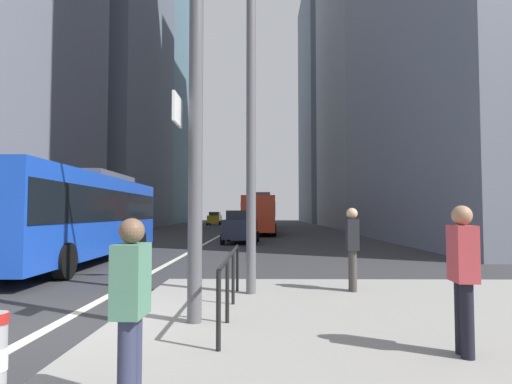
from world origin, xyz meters
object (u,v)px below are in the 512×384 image
at_px(city_bus_blue_oncoming, 80,212).
at_px(pedestrian_walking, 131,304).
at_px(pedestrian_waiting, 463,272).
at_px(city_bus_red_distant, 259,213).
at_px(car_receding_near, 241,226).
at_px(street_lamp_post, 251,48).
at_px(traffic_signal_gantry, 52,63).
at_px(city_bus_red_receding, 260,212).
at_px(pedestrian_far, 352,244).
at_px(car_oncoming_mid, 215,218).

height_order(city_bus_blue_oncoming, pedestrian_walking, city_bus_blue_oncoming).
bearing_deg(pedestrian_waiting, city_bus_red_distant, 93.12).
distance_m(city_bus_red_distant, car_receding_near, 29.73).
distance_m(city_bus_red_distant, street_lamp_post, 46.51).
xyz_separation_m(car_receding_near, street_lamp_post, (1.04, -16.68, 4.29)).
relative_size(traffic_signal_gantry, pedestrian_walking, 4.15).
xyz_separation_m(traffic_signal_gantry, street_lamp_post, (3.05, 2.32, 1.14)).
bearing_deg(car_receding_near, traffic_signal_gantry, -96.04).
relative_size(city_bus_blue_oncoming, pedestrian_waiting, 7.02).
relative_size(city_bus_red_receding, traffic_signal_gantry, 1.62).
bearing_deg(pedestrian_far, car_receding_near, 101.01).
bearing_deg(city_bus_red_receding, car_receding_near, -95.80).
height_order(city_bus_red_distant, traffic_signal_gantry, traffic_signal_gantry).
relative_size(car_oncoming_mid, traffic_signal_gantry, 0.62).
bearing_deg(street_lamp_post, city_bus_blue_oncoming, 134.27).
bearing_deg(pedestrian_waiting, car_oncoming_mid, 99.13).
xyz_separation_m(pedestrian_walking, pedestrian_far, (3.02, 5.51, 0.10)).
distance_m(city_bus_red_receding, pedestrian_waiting, 31.24).
relative_size(city_bus_blue_oncoming, city_bus_red_receding, 1.13).
relative_size(city_bus_blue_oncoming, street_lamp_post, 1.53).
xyz_separation_m(city_bus_red_receding, street_lamp_post, (-0.05, -27.35, 3.45)).
height_order(city_bus_red_receding, pedestrian_walking, city_bus_red_receding).
relative_size(car_oncoming_mid, car_receding_near, 0.97).
distance_m(traffic_signal_gantry, street_lamp_post, 4.00).
distance_m(car_oncoming_mid, car_receding_near, 38.51).
distance_m(city_bus_red_distant, pedestrian_far, 46.14).
height_order(city_bus_red_receding, car_receding_near, city_bus_red_receding).
height_order(city_bus_blue_oncoming, street_lamp_post, street_lamp_post).
distance_m(street_lamp_post, pedestrian_far, 4.68).
relative_size(city_bus_red_distant, traffic_signal_gantry, 1.77).
bearing_deg(street_lamp_post, pedestrian_waiting, -55.81).
relative_size(city_bus_blue_oncoming, car_receding_near, 2.84).
bearing_deg(street_lamp_post, city_bus_red_receding, 89.90).
bearing_deg(city_bus_red_receding, car_oncoming_mid, 104.11).
bearing_deg(pedestrian_waiting, city_bus_blue_oncoming, 130.92).
relative_size(car_receding_near, traffic_signal_gantry, 0.64).
height_order(traffic_signal_gantry, pedestrian_walking, traffic_signal_gantry).
xyz_separation_m(city_bus_red_receding, car_oncoming_mid, (-6.88, 27.39, -0.85)).
height_order(traffic_signal_gantry, street_lamp_post, street_lamp_post).
bearing_deg(city_bus_blue_oncoming, car_receding_near, 62.11).
relative_size(car_receding_near, pedestrian_walking, 2.68).
bearing_deg(pedestrian_walking, street_lamp_post, 80.43).
xyz_separation_m(traffic_signal_gantry, pedestrian_far, (5.20, 2.63, -3.01)).
distance_m(car_oncoming_mid, pedestrian_far, 55.17).
relative_size(city_bus_red_distant, car_oncoming_mid, 2.84).
bearing_deg(city_bus_blue_oncoming, pedestrian_far, -36.21).
bearing_deg(pedestrian_walking, city_bus_red_receding, 88.37).
relative_size(pedestrian_waiting, pedestrian_far, 0.99).
distance_m(traffic_signal_gantry, pedestrian_waiting, 6.54).
xyz_separation_m(city_bus_red_receding, city_bus_red_distant, (-0.22, 19.02, 0.00)).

